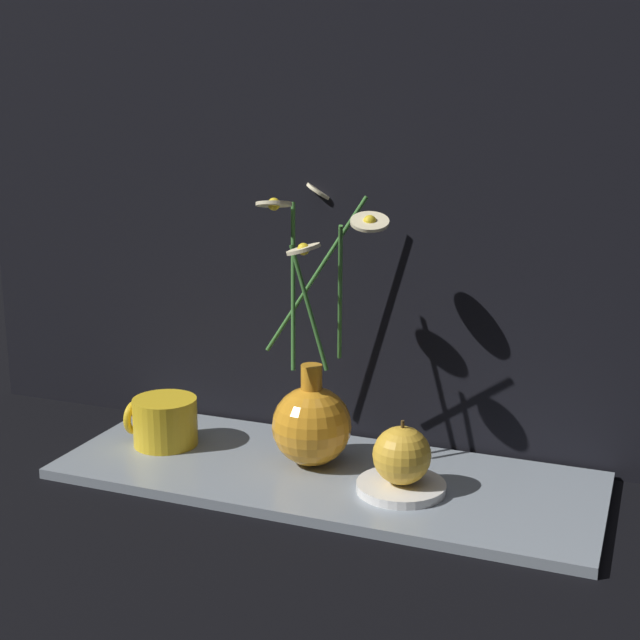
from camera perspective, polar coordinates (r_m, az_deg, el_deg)
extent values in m
plane|color=black|center=(1.08, 0.36, -10.22)|extent=(6.00, 6.00, 0.00)
cube|color=gray|center=(1.08, 0.36, -9.92)|extent=(0.64, 0.24, 0.01)
cube|color=black|center=(1.12, 3.05, 19.37)|extent=(1.14, 0.02, 1.10)
sphere|color=orange|center=(1.08, -0.54, -6.79)|extent=(0.10, 0.10, 0.10)
cylinder|color=orange|center=(1.06, -0.55, -3.94)|extent=(0.03, 0.03, 0.04)
cylinder|color=#3D7A33|center=(1.03, -1.73, 2.17)|extent=(0.02, 0.05, 0.19)
cylinder|color=beige|center=(1.02, -2.97, 7.42)|extent=(0.05, 0.05, 0.01)
sphere|color=yellow|center=(1.02, -2.97, 7.42)|extent=(0.01, 0.01, 0.01)
cylinder|color=#3D7A33|center=(1.04, 1.29, 1.62)|extent=(0.03, 0.07, 0.17)
cylinder|color=beige|center=(1.02, 3.21, 6.30)|extent=(0.06, 0.06, 0.02)
sphere|color=yellow|center=(1.02, 3.21, 6.30)|extent=(0.02, 0.02, 0.02)
cylinder|color=#3D7A33|center=(1.09, -0.28, 2.88)|extent=(0.12, 0.04, 0.20)
cylinder|color=beige|center=(1.14, -0.02, 8.23)|extent=(0.04, 0.05, 0.02)
sphere|color=yellow|center=(1.14, -0.02, 8.23)|extent=(0.01, 0.01, 0.01)
cylinder|color=#3D7A33|center=(1.02, -0.80, 0.70)|extent=(0.05, 0.01, 0.15)
cylinder|color=beige|center=(0.99, -1.07, 4.56)|extent=(0.04, 0.05, 0.01)
sphere|color=yellow|center=(0.99, -1.07, 4.56)|extent=(0.01, 0.01, 0.01)
cylinder|color=yellow|center=(1.16, -9.87, -6.42)|extent=(0.08, 0.08, 0.06)
torus|color=yellow|center=(1.19, -11.79, -6.10)|extent=(0.01, 0.04, 0.04)
cylinder|color=white|center=(1.03, 5.21, -10.58)|extent=(0.10, 0.10, 0.01)
sphere|color=gold|center=(1.01, 5.26, -8.62)|extent=(0.07, 0.07, 0.07)
cylinder|color=#4C3819|center=(1.00, 5.31, -6.65)|extent=(0.00, 0.00, 0.01)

